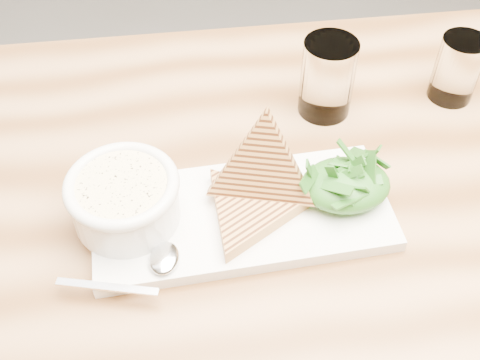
{
  "coord_description": "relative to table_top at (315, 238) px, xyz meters",
  "views": [
    {
      "loc": [
        -0.05,
        -0.62,
        1.34
      ],
      "look_at": [
        0.01,
        -0.15,
        0.81
      ],
      "focal_mm": 45.0,
      "sensor_mm": 36.0,
      "label": 1
    }
  ],
  "objects": [
    {
      "name": "sandwich_flat",
      "position": [
        -0.08,
        0.02,
        0.05
      ],
      "size": [
        0.21,
        0.21,
        0.02
      ],
      "primitive_type": null,
      "rotation": [
        0.0,
        0.0,
        0.56
      ],
      "color": "#B97F40",
      "rests_on": "platter"
    },
    {
      "name": "spoon_bowl",
      "position": [
        -0.18,
        -0.04,
        0.04
      ],
      "size": [
        0.04,
        0.05,
        0.01
      ],
      "primitive_type": "ellipsoid",
      "rotation": [
        0.0,
        0.0,
        -0.24
      ],
      "color": "silver",
      "rests_on": "platter"
    },
    {
      "name": "glass_far",
      "position": [
        0.24,
        0.22,
        0.07
      ],
      "size": [
        0.06,
        0.06,
        0.1
      ],
      "primitive_type": "cylinder",
      "color": "white",
      "rests_on": "table_top"
    },
    {
      "name": "glass_near",
      "position": [
        0.05,
        0.21,
        0.08
      ],
      "size": [
        0.07,
        0.07,
        0.11
      ],
      "primitive_type": "cylinder",
      "color": "white",
      "rests_on": "table_top"
    },
    {
      "name": "soup_bowl",
      "position": [
        -0.22,
        0.03,
        0.06
      ],
      "size": [
        0.12,
        0.12,
        0.05
      ],
      "primitive_type": "cylinder",
      "color": "white",
      "rests_on": "platter"
    },
    {
      "name": "soup",
      "position": [
        -0.22,
        0.03,
        0.09
      ],
      "size": [
        0.11,
        0.11,
        0.01
      ],
      "primitive_type": "cylinder",
      "color": "beige",
      "rests_on": "soup_bowl"
    },
    {
      "name": "arugula_pile",
      "position": [
        0.04,
        0.03,
        0.06
      ],
      "size": [
        0.11,
        0.1,
        0.05
      ],
      "primitive_type": null,
      "color": "#376F22",
      "rests_on": "platter"
    },
    {
      "name": "salad_base",
      "position": [
        0.04,
        0.03,
        0.06
      ],
      "size": [
        0.11,
        0.09,
        0.04
      ],
      "primitive_type": "ellipsoid",
      "color": "#11460E",
      "rests_on": "platter"
    },
    {
      "name": "sandwich_lean",
      "position": [
        -0.06,
        0.04,
        0.09
      ],
      "size": [
        0.18,
        0.16,
        0.17
      ],
      "primitive_type": null,
      "rotation": [
        1.2,
        0.0,
        -0.25
      ],
      "color": "#B97F40",
      "rests_on": "sandwich_flat"
    },
    {
      "name": "spoon_handle",
      "position": [
        -0.24,
        -0.07,
        0.04
      ],
      "size": [
        0.11,
        0.04,
        0.0
      ],
      "primitive_type": "cube",
      "rotation": [
        0.0,
        0.0,
        -0.24
      ],
      "color": "silver",
      "rests_on": "platter"
    },
    {
      "name": "platter",
      "position": [
        -0.09,
        0.02,
        0.03
      ],
      "size": [
        0.36,
        0.18,
        0.02
      ],
      "primitive_type": "cube",
      "rotation": [
        0.0,
        0.0,
        0.06
      ],
      "color": "white",
      "rests_on": "table_top"
    },
    {
      "name": "table_top",
      "position": [
        0.0,
        0.0,
        0.0
      ],
      "size": [
        1.29,
        0.87,
        0.04
      ],
      "primitive_type": "cube",
      "rotation": [
        0.0,
        0.0,
        0.01
      ],
      "color": "#A07045",
      "rests_on": "ground"
    },
    {
      "name": "bowl_rim",
      "position": [
        -0.22,
        0.03,
        0.09
      ],
      "size": [
        0.13,
        0.13,
        0.01
      ],
      "primitive_type": "torus",
      "color": "white",
      "rests_on": "soup_bowl"
    }
  ]
}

